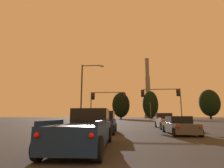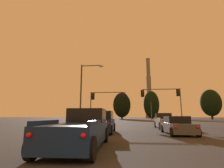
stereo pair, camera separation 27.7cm
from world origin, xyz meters
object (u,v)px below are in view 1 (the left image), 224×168
at_px(traffic_light_overhead_left, 103,99).
at_px(traffic_light_far_right, 150,108).
at_px(pickup_truck_left_lane_third, 85,130).
at_px(smokestack, 148,94).
at_px(street_lamp, 85,88).
at_px(sedan_right_lane_second, 179,126).
at_px(traffic_light_overhead_right, 167,97).
at_px(pickup_truck_right_lane_front, 166,121).
at_px(suv_left_lane_second, 104,122).

height_order(traffic_light_overhead_left, traffic_light_far_right, traffic_light_far_right).
bearing_deg(traffic_light_overhead_left, pickup_truck_left_lane_third, -83.39).
bearing_deg(smokestack, street_lamp, -100.47).
relative_size(pickup_truck_left_lane_third, traffic_light_overhead_left, 0.92).
relative_size(pickup_truck_left_lane_third, traffic_light_far_right, 0.84).
height_order(sedan_right_lane_second, smokestack, smokestack).
bearing_deg(smokestack, traffic_light_far_right, -95.60).
xyz_separation_m(sedan_right_lane_second, traffic_light_overhead_left, (-8.46, 14.22, 3.58)).
bearing_deg(traffic_light_far_right, traffic_light_overhead_right, -91.92).
height_order(pickup_truck_right_lane_front, smokestack, smokestack).
distance_m(traffic_light_overhead_left, traffic_light_far_right, 37.99).
xyz_separation_m(traffic_light_far_right, smokestack, (6.50, 66.32, 13.53)).
bearing_deg(street_lamp, traffic_light_far_right, 72.15).
relative_size(pickup_truck_left_lane_third, street_lamp, 0.65).
xyz_separation_m(suv_left_lane_second, smokestack, (16.22, 116.02, 16.97)).
relative_size(sedan_right_lane_second, traffic_light_overhead_right, 0.71).
xyz_separation_m(pickup_truck_left_lane_third, street_lamp, (-4.01, 15.09, 4.47)).
bearing_deg(suv_left_lane_second, traffic_light_far_right, 76.90).
height_order(traffic_light_far_right, street_lamp, street_lamp).
height_order(suv_left_lane_second, traffic_light_overhead_left, traffic_light_overhead_left).
xyz_separation_m(street_lamp, smokestack, (20.01, 108.28, 12.59)).
xyz_separation_m(traffic_light_overhead_right, traffic_light_far_right, (1.19, 35.46, -0.31)).
bearing_deg(pickup_truck_left_lane_third, traffic_light_overhead_left, 94.30).
distance_m(sedan_right_lane_second, suv_left_lane_second, 6.28).
height_order(suv_left_lane_second, traffic_light_far_right, traffic_light_far_right).
bearing_deg(pickup_truck_right_lane_front, traffic_light_far_right, 87.09).
bearing_deg(traffic_light_overhead_left, pickup_truck_right_lane_front, -38.88).
distance_m(street_lamp, smokestack, 110.83).
height_order(suv_left_lane_second, smokestack, smokestack).
distance_m(sedan_right_lane_second, smokestack, 118.30).
distance_m(pickup_truck_left_lane_third, traffic_light_overhead_left, 21.40).
xyz_separation_m(traffic_light_far_right, street_lamp, (-13.51, -41.96, 0.94)).
relative_size(street_lamp, smokestack, 0.19).
xyz_separation_m(traffic_light_overhead_right, street_lamp, (-12.32, -6.50, 0.63)).
bearing_deg(traffic_light_overhead_left, traffic_light_overhead_right, 3.26).
xyz_separation_m(pickup_truck_left_lane_third, smokestack, (16.00, 123.38, 17.07)).
bearing_deg(pickup_truck_left_lane_third, street_lamp, 102.56).
xyz_separation_m(traffic_light_overhead_right, traffic_light_overhead_left, (-10.74, -0.61, -0.40)).
relative_size(pickup_truck_right_lane_front, traffic_light_overhead_left, 0.92).
distance_m(traffic_light_overhead_right, street_lamp, 13.94).
distance_m(pickup_truck_right_lane_front, pickup_truck_left_lane_third, 15.27).
bearing_deg(sedan_right_lane_second, traffic_light_overhead_right, 80.64).
xyz_separation_m(sedan_right_lane_second, traffic_light_overhead_right, (2.29, 14.83, 3.98)).
bearing_deg(suv_left_lane_second, pickup_truck_right_lane_front, 42.53).
xyz_separation_m(sedan_right_lane_second, suv_left_lane_second, (-6.24, 0.60, 0.23)).
xyz_separation_m(sedan_right_lane_second, pickup_truck_right_lane_front, (0.37, 7.11, 0.14)).
height_order(pickup_truck_left_lane_third, traffic_light_overhead_right, traffic_light_overhead_right).
relative_size(suv_left_lane_second, pickup_truck_right_lane_front, 0.90).
bearing_deg(smokestack, pickup_truck_right_lane_front, -95.01).
relative_size(sedan_right_lane_second, street_lamp, 0.55).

